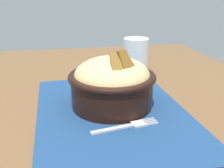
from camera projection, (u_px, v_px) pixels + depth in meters
name	position (u px, v px, depth m)	size (l,w,h in m)	color
table	(122.00, 145.00, 0.54)	(1.33, 0.87, 0.76)	brown
placemat	(112.00, 111.00, 0.55)	(0.43, 0.31, 0.00)	navy
bowl	(112.00, 82.00, 0.55)	(0.19, 0.19, 0.13)	black
fork	(128.00, 126.00, 0.48)	(0.04, 0.13, 0.00)	#B3B3B3
drinking_glass	(136.00, 59.00, 0.77)	(0.07, 0.07, 0.11)	silver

